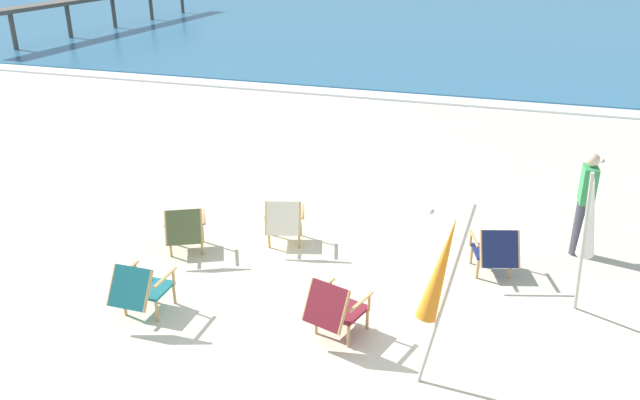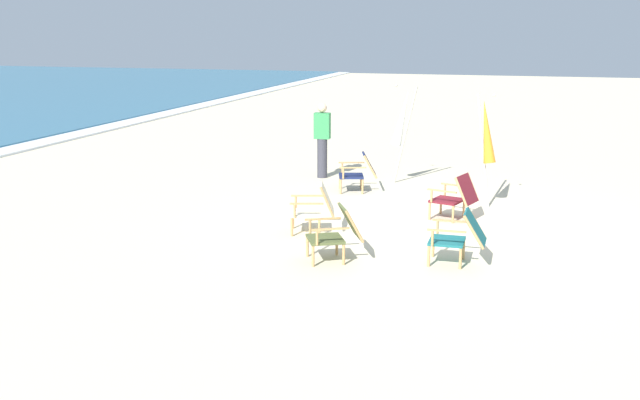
# 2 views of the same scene
# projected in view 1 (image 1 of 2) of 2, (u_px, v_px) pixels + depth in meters

# --- Properties ---
(ground_plane) EXTENTS (80.00, 80.00, 0.00)m
(ground_plane) POSITION_uv_depth(u_px,v_px,m) (317.00, 321.00, 7.90)
(ground_plane) COLOR beige
(sea) EXTENTS (80.00, 40.00, 0.10)m
(sea) POSITION_uv_depth(u_px,v_px,m) (490.00, 18.00, 36.15)
(sea) COLOR #2D6684
(sea) RESTS_ON ground
(surf_band) EXTENTS (80.00, 1.10, 0.06)m
(surf_band) POSITION_uv_depth(u_px,v_px,m) (444.00, 99.00, 18.39)
(surf_band) COLOR white
(surf_band) RESTS_ON ground
(beach_chair_back_left) EXTENTS (0.60, 0.78, 0.77)m
(beach_chair_back_left) POSITION_uv_depth(u_px,v_px,m) (140.00, 288.00, 7.84)
(beach_chair_back_left) COLOR #196066
(beach_chair_back_left) RESTS_ON ground
(beach_chair_front_right) EXTENTS (0.76, 0.88, 0.79)m
(beach_chair_front_right) POSITION_uv_depth(u_px,v_px,m) (495.00, 250.00, 8.76)
(beach_chair_front_right) COLOR #19234C
(beach_chair_front_right) RESTS_ON ground
(beach_chair_back_right) EXTENTS (0.85, 0.93, 0.79)m
(beach_chair_back_right) POSITION_uv_depth(u_px,v_px,m) (185.00, 229.00, 9.39)
(beach_chair_back_right) COLOR #515B33
(beach_chair_back_right) RESTS_ON ground
(beach_chair_far_center) EXTENTS (0.76, 0.86, 0.80)m
(beach_chair_far_center) POSITION_uv_depth(u_px,v_px,m) (335.00, 308.00, 7.41)
(beach_chair_far_center) COLOR maroon
(beach_chair_far_center) RESTS_ON ground
(beach_chair_mid_center) EXTENTS (0.75, 0.83, 0.81)m
(beach_chair_mid_center) POSITION_uv_depth(u_px,v_px,m) (284.00, 221.00, 9.64)
(beach_chair_mid_center) COLOR beige
(beach_chair_mid_center) RESTS_ON ground
(umbrella_furled_orange) EXTENTS (0.55, 0.48, 2.07)m
(umbrella_furled_orange) POSITION_uv_depth(u_px,v_px,m) (441.00, 270.00, 6.36)
(umbrella_furled_orange) COLOR #B7B2A8
(umbrella_furled_orange) RESTS_ON ground
(umbrella_furled_white) EXTENTS (0.35, 0.59, 2.08)m
(umbrella_furled_white) POSITION_uv_depth(u_px,v_px,m) (589.00, 218.00, 7.52)
(umbrella_furled_white) COLOR #B7B2A8
(umbrella_furled_white) RESTS_ON ground
(person_near_chairs) EXTENTS (0.22, 0.35, 1.63)m
(person_near_chairs) POSITION_uv_depth(u_px,v_px,m) (585.00, 204.00, 9.24)
(person_near_chairs) COLOR #383842
(person_near_chairs) RESTS_ON ground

